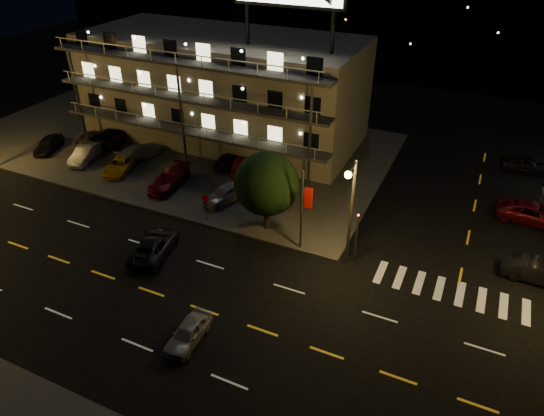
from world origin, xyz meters
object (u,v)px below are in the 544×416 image
at_px(lot_car_2, 120,165).
at_px(road_car_west, 154,246).
at_px(lot_car_4, 226,193).
at_px(side_car_0, 538,272).
at_px(lot_car_7, 140,152).
at_px(tree, 266,185).
at_px(road_car_east, 188,333).

xyz_separation_m(lot_car_2, road_car_west, (10.44, -8.92, -0.06)).
height_order(lot_car_4, side_car_0, lot_car_4).
bearing_deg(lot_car_2, lot_car_7, 73.20).
height_order(tree, side_car_0, tree).
height_order(lot_car_2, road_car_west, road_car_west).
relative_size(lot_car_4, road_car_east, 1.15).
height_order(lot_car_7, road_car_east, lot_car_7).
bearing_deg(lot_car_7, tree, 173.87).
xyz_separation_m(lot_car_7, road_car_west, (10.44, -11.91, -0.15)).
bearing_deg(lot_car_4, tree, -5.92).
distance_m(lot_car_4, road_car_west, 8.48).
xyz_separation_m(lot_car_4, lot_car_7, (-11.56, 3.51, -0.01)).
bearing_deg(lot_car_4, road_car_east, -50.13).
distance_m(side_car_0, road_car_west, 26.15).
bearing_deg(tree, lot_car_4, 155.60).
xyz_separation_m(tree, side_car_0, (18.91, 2.08, -3.12)).
height_order(tree, road_car_east, tree).
bearing_deg(road_car_east, tree, 91.74).
relative_size(lot_car_2, lot_car_7, 0.91).
bearing_deg(lot_car_7, lot_car_4, 176.14).
xyz_separation_m(lot_car_7, side_car_0, (35.23, -3.59, -0.11)).
height_order(side_car_0, road_car_west, side_car_0).
relative_size(lot_car_2, lot_car_4, 1.05).
xyz_separation_m(lot_car_2, side_car_0, (35.23, -0.60, -0.02)).
bearing_deg(lot_car_4, lot_car_2, -164.10).
xyz_separation_m(lot_car_4, side_car_0, (23.67, -0.08, -0.12)).
bearing_deg(lot_car_2, road_car_east, -57.58).
distance_m(tree, lot_car_7, 17.54).
distance_m(lot_car_2, lot_car_7, 2.99).
relative_size(lot_car_7, road_car_west, 0.95).
relative_size(lot_car_4, side_car_0, 0.93).
relative_size(tree, road_car_east, 1.71).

